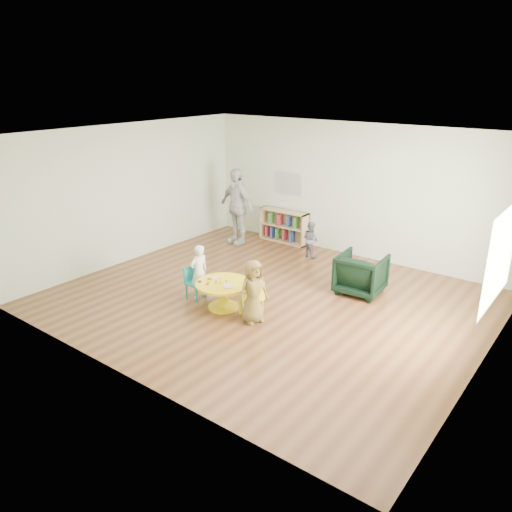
# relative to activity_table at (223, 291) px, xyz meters

# --- Properties ---
(room) EXTENTS (7.10, 7.00, 2.80)m
(room) POSITION_rel_activity_table_xyz_m (0.42, 0.71, 1.57)
(room) COLOR brown
(room) RESTS_ON ground
(activity_table) EXTENTS (0.92, 0.92, 0.50)m
(activity_table) POSITION_rel_activity_table_xyz_m (0.00, 0.00, 0.00)
(activity_table) COLOR yellow
(activity_table) RESTS_ON ground
(kid_chair_left) EXTENTS (0.31, 0.31, 0.57)m
(kid_chair_left) POSITION_rel_activity_table_xyz_m (-0.68, 0.02, -0.01)
(kid_chair_left) COLOR teal
(kid_chair_left) RESTS_ON ground
(kid_chair_right) EXTENTS (0.37, 0.37, 0.58)m
(kid_chair_right) POSITION_rel_activity_table_xyz_m (0.57, 0.08, -0.01)
(kid_chair_right) COLOR yellow
(kid_chair_right) RESTS_ON ground
(bookshelf) EXTENTS (1.20, 0.30, 0.75)m
(bookshelf) POSITION_rel_activity_table_xyz_m (-1.21, 3.57, 0.05)
(bookshelf) COLOR tan
(bookshelf) RESTS_ON ground
(alphabet_poster) EXTENTS (0.74, 0.01, 0.54)m
(alphabet_poster) POSITION_rel_activity_table_xyz_m (-1.20, 3.70, 1.03)
(alphabet_poster) COLOR silver
(alphabet_poster) RESTS_ON ground
(armchair) EXTENTS (0.83, 0.86, 0.73)m
(armchair) POSITION_rel_activity_table_xyz_m (1.54, 1.96, 0.05)
(armchair) COLOR black
(armchair) RESTS_ON ground
(child_left) EXTENTS (0.30, 0.39, 0.97)m
(child_left) POSITION_rel_activity_table_xyz_m (-0.60, 0.06, 0.17)
(child_left) COLOR white
(child_left) RESTS_ON ground
(child_right) EXTENTS (0.48, 0.59, 1.03)m
(child_right) POSITION_rel_activity_table_xyz_m (0.69, -0.08, 0.20)
(child_right) COLOR gold
(child_right) RESTS_ON ground
(toddler) EXTENTS (0.44, 0.38, 0.77)m
(toddler) POSITION_rel_activity_table_xyz_m (-0.16, 3.03, 0.07)
(toddler) COLOR #18173A
(toddler) RESTS_ON ground
(adult_caretaker) EXTENTS (1.07, 0.59, 1.74)m
(adult_caretaker) POSITION_rel_activity_table_xyz_m (-2.02, 2.82, 0.55)
(adult_caretaker) COLOR silver
(adult_caretaker) RESTS_ON ground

